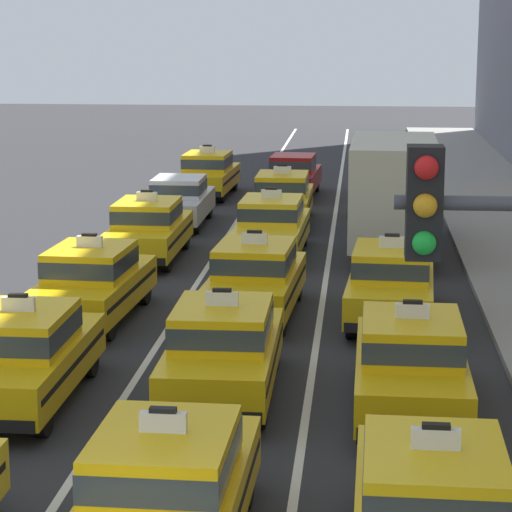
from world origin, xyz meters
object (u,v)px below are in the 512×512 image
taxi_left_sixth (208,173)px  taxi_right_second (411,362)px  taxi_right_nearest (433,509)px  taxi_right_third (391,282)px  taxi_center_fourth (272,225)px  taxi_right_fifth (379,186)px  taxi_center_nearest (166,490)px  taxi_left_third (92,281)px  taxi_center_fifth (282,197)px  taxi_left_fourth (148,228)px  taxi_center_second (223,348)px  taxi_left_second (23,354)px  sedan_center_sixth (293,174)px  taxi_center_third (255,278)px  sedan_left_fifth (179,199)px  box_truck_right_fourth (393,191)px

taxi_left_sixth → taxi_right_second: size_ratio=1.01×
taxi_right_nearest → taxi_right_third: size_ratio=0.99×
taxi_center_fourth → taxi_right_fifth: 8.69m
taxi_center_nearest → taxi_left_sixth: bearing=96.8°
taxi_left_third → taxi_right_fifth: (6.42, 15.32, 0.00)m
taxi_center_fifth → taxi_left_third: bearing=-104.9°
taxi_left_fourth → taxi_center_second: 11.72m
taxi_left_second → taxi_right_second: size_ratio=1.00×
taxi_center_fourth → taxi_right_second: same height
sedan_center_sixth → taxi_right_third: size_ratio=0.94×
taxi_left_third → taxi_right_third: bearing=5.0°
taxi_left_fourth → taxi_left_sixth: 11.56m
taxi_center_second → taxi_right_second: size_ratio=1.00×
taxi_center_third → sedan_center_sixth: size_ratio=1.06×
sedan_left_fifth → taxi_center_fourth: taxi_center_fourth is taller
taxi_left_sixth → box_truck_right_fourth: box_truck_right_fourth is taller
taxi_left_fourth → taxi_center_fifth: 6.76m
taxi_left_second → taxi_center_nearest: same height
taxi_center_second → box_truck_right_fourth: size_ratio=0.65×
taxi_center_nearest → taxi_right_nearest: (3.16, -0.24, 0.00)m
box_truck_right_fourth → taxi_left_second: bearing=-116.0°
sedan_left_fifth → sedan_center_sixth: size_ratio=0.98×
sedan_left_fifth → taxi_right_second: (6.66, -17.05, 0.03)m
box_truck_right_fourth → taxi_center_third: bearing=-113.5°
taxi_left_sixth → taxi_center_fourth: bearing=-73.2°
taxi_left_second → taxi_right_third: 8.76m
taxi_center_third → taxi_right_nearest: size_ratio=1.01×
taxi_center_second → taxi_right_second: 3.24m
taxi_left_third → box_truck_right_fourth: (6.70, 8.05, 0.90)m
taxi_right_second → taxi_center_third: bearing=117.9°
taxi_left_third → taxi_center_nearest: 11.34m
sedan_left_fifth → taxi_center_fifth: taxi_center_fifth is taller
box_truck_right_fourth → taxi_right_fifth: bearing=92.2°
taxi_center_fifth → taxi_right_nearest: (3.40, -23.36, 0.00)m
taxi_left_second → taxi_center_fourth: (3.22, 12.65, 0.00)m
taxi_left_second → taxi_center_second: same height
taxi_left_fourth → taxi_left_second: bearing=-89.5°
taxi_center_fifth → box_truck_right_fourth: box_truck_right_fourth is taller
taxi_left_third → taxi_right_second: 8.51m
taxi_right_nearest → taxi_left_fourth: bearing=110.9°
box_truck_right_fourth → taxi_right_fifth: size_ratio=1.51×
taxi_left_sixth → taxi_right_nearest: 29.75m
sedan_center_sixth → taxi_left_second: bearing=-97.6°
sedan_center_sixth → taxi_right_nearest: 29.43m
sedan_center_sixth → box_truck_right_fourth: bearing=-71.3°
taxi_left_sixth → taxi_center_fifth: 6.49m
taxi_left_third → taxi_left_sixth: same height
taxi_center_fifth → sedan_center_sixth: (-0.01, 5.87, -0.03)m
taxi_center_fourth → taxi_right_third: (3.14, -6.62, 0.00)m
sedan_left_fifth → taxi_center_third: size_ratio=0.93×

